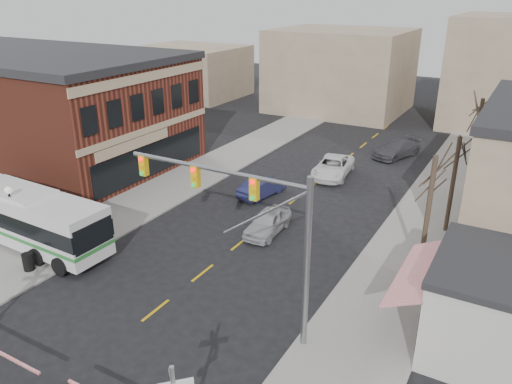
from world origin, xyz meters
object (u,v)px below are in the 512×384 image
transit_bus (19,214)px  car_b (262,187)px  traffic_signal_mast (253,217)px  street_lamp (11,205)px  car_d (397,149)px  pedestrian_far (92,212)px  car_c (333,167)px  trash_bin (28,262)px  car_a (268,222)px  pedestrian_near (53,242)px

transit_bus → car_b: transit_bus is taller
traffic_signal_mast → street_lamp: (-15.76, -0.71, -2.62)m
transit_bus → car_d: size_ratio=2.47×
street_lamp → pedestrian_far: (1.12, 4.77, -2.08)m
car_c → pedestrian_far: (-10.37, -16.84, 0.20)m
trash_bin → car_a: car_a is taller
pedestrian_near → pedestrian_far: (-1.11, 4.12, 0.07)m
pedestrian_far → transit_bus: bearing=-167.3°
traffic_signal_mast → car_b: size_ratio=2.11×
street_lamp → trash_bin: bearing=-26.5°
street_lamp → car_c: size_ratio=0.72×
car_c → car_d: bearing=60.3°
traffic_signal_mast → car_a: size_ratio=2.06×
car_c → car_b: bearing=-121.1°
car_b → pedestrian_far: 12.42m
traffic_signal_mast → pedestrian_near: (-13.52, -0.06, -4.77)m
car_a → pedestrian_far: size_ratio=2.54×
street_lamp → pedestrian_far: 5.32m
transit_bus → car_c: (12.46, 20.64, -1.13)m
pedestrian_near → pedestrian_far: pedestrian_far is taller
trash_bin → car_c: 24.55m
car_a → car_b: 6.16m
car_b → pedestrian_far: bearing=64.0°
transit_bus → pedestrian_near: transit_bus is taller
car_c → pedestrian_near: (-9.25, -20.96, 0.12)m
car_b → car_c: car_c is taller
trash_bin → car_b: (6.01, 16.01, 0.09)m
car_b → street_lamp: bearing=70.4°
transit_bus → car_b: bearing=55.9°
pedestrian_near → car_c: bearing=-29.9°
transit_bus → pedestrian_near: size_ratio=8.33×
trash_bin → car_a: 14.27m
car_d → pedestrian_near: bearing=-92.5°
car_a → pedestrian_far: (-10.61, -4.84, 0.24)m
traffic_signal_mast → pedestrian_near: size_ratio=5.70×
car_a → car_d: (3.08, 19.83, 0.03)m
street_lamp → car_c: street_lamp is taller
street_lamp → pedestrian_near: bearing=16.1°
pedestrian_near → car_a: bearing=-52.8°
trash_bin → car_b: size_ratio=0.23×
trash_bin → street_lamp: bearing=153.5°
street_lamp → pedestrian_far: bearing=76.8°
street_lamp → trash_bin: (2.41, -1.20, -2.46)m
street_lamp → pedestrian_near: (2.24, 0.65, -2.16)m
pedestrian_near → trash_bin: bearing=179.4°
car_a → car_b: size_ratio=1.03×
street_lamp → car_d: size_ratio=0.76×
transit_bus → car_a: bearing=34.2°
car_a → pedestrian_near: size_ratio=2.77×
traffic_signal_mast → car_a: (-4.03, 8.90, -4.94)m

